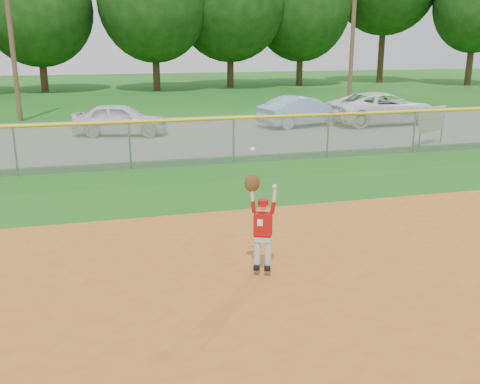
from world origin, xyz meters
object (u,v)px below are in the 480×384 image
object	(u,v)px
sponsor_sign	(432,120)
ballplayer	(261,223)
car_white_b	(383,108)
car_blue	(302,111)
car_white_a	(121,119)

from	to	relation	value
sponsor_sign	ballplayer	size ratio (longest dim) A/B	0.73
car_white_b	sponsor_sign	distance (m)	5.49
car_white_b	ballplayer	world-z (taller)	ballplayer
car_blue	car_white_b	xyz separation A→B (m)	(3.97, -0.36, 0.06)
sponsor_sign	car_white_b	bearing A→B (deg)	79.90
car_white_a	sponsor_sign	distance (m)	12.59
car_white_a	car_white_b	world-z (taller)	car_white_b
car_blue	sponsor_sign	bearing A→B (deg)	-167.12
car_white_b	ballplayer	distance (m)	18.42
car_blue	car_white_b	bearing A→B (deg)	-109.87
car_white_a	ballplayer	bearing A→B (deg)	-161.12
car_white_b	sponsor_sign	bearing A→B (deg)	165.70
car_blue	sponsor_sign	size ratio (longest dim) A/B	2.72
car_blue	car_white_b	distance (m)	3.99
car_blue	car_white_b	size ratio (longest dim) A/B	0.78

